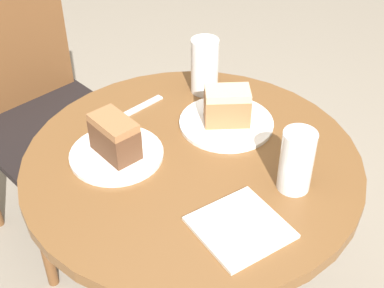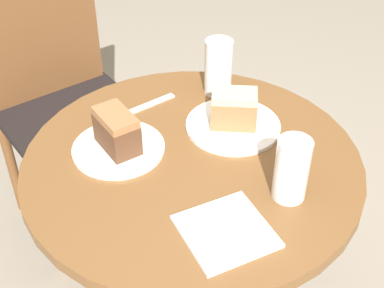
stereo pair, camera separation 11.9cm
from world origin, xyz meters
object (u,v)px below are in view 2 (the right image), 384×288
object	(u,v)px
chair	(64,95)
plate_near	(233,126)
plate_far	(119,148)
cake_slice_near	(234,109)
cake_slice_far	(117,131)
glass_lemonade	(291,173)
glass_water	(218,69)

from	to	relation	value
chair	plate_near	bearing A→B (deg)	-79.40
plate_far	cake_slice_near	size ratio (longest dim) A/B	1.70
plate_near	cake_slice_far	bearing A→B (deg)	160.35
plate_far	glass_lemonade	xyz separation A→B (m)	(0.20, -0.35, 0.06)
cake_slice_near	glass_water	bearing A→B (deg)	63.17
cake_slice_far	glass_lemonade	distance (m)	0.40
cake_slice_near	cake_slice_far	xyz separation A→B (m)	(-0.27, 0.10, 0.00)
chair	plate_near	size ratio (longest dim) A/B	4.24
cake_slice_far	glass_lemonade	xyz separation A→B (m)	(0.20, -0.35, 0.01)
chair	cake_slice_far	bearing A→B (deg)	-101.86
chair	cake_slice_near	world-z (taller)	chair
cake_slice_far	glass_lemonade	bearing A→B (deg)	-59.96
cake_slice_far	glass_water	size ratio (longest dim) A/B	0.78
plate_near	cake_slice_near	size ratio (longest dim) A/B	1.84
plate_far	cake_slice_near	distance (m)	0.29
plate_near	glass_water	distance (m)	0.18
plate_near	cake_slice_near	world-z (taller)	cake_slice_near
chair	cake_slice_near	xyz separation A→B (m)	(0.12, -0.73, 0.29)
glass_lemonade	plate_far	bearing A→B (deg)	120.04
cake_slice_near	glass_water	world-z (taller)	glass_water
chair	glass_water	distance (m)	0.69
cake_slice_near	glass_water	distance (m)	0.16
cake_slice_far	plate_near	bearing A→B (deg)	-19.65
cake_slice_near	glass_water	size ratio (longest dim) A/B	0.84
glass_lemonade	glass_water	size ratio (longest dim) A/B	0.94
cake_slice_near	glass_lemonade	xyz separation A→B (m)	(-0.07, -0.25, 0.01)
plate_far	cake_slice_far	size ratio (longest dim) A/B	1.82
chair	glass_lemonade	xyz separation A→B (m)	(0.05, -0.98, 0.29)
cake_slice_near	glass_lemonade	size ratio (longest dim) A/B	0.89
plate_near	glass_water	size ratio (longest dim) A/B	1.54
plate_far	glass_water	bearing A→B (deg)	8.34
plate_near	cake_slice_far	distance (m)	0.29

